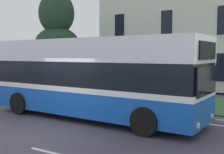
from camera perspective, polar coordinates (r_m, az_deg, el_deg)
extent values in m
cube|color=#46404B|center=(10.48, -12.29, -10.33)|extent=(60.00, 56.00, 0.06)
cube|color=silver|center=(13.29, -1.33, -6.92)|extent=(54.00, 0.14, 0.01)
cube|color=silver|center=(7.91, -10.68, -15.01)|extent=(2.00, 0.12, 0.01)
cube|color=#9E9E99|center=(13.67, -0.27, -6.36)|extent=(57.00, 0.24, 0.12)
cube|color=#3F693D|center=(16.43, 5.56, -4.53)|extent=(57.00, 6.14, 0.12)
cube|color=silver|center=(25.63, 19.31, 9.78)|extent=(15.51, 10.64, 9.97)
cube|color=white|center=(20.35, 16.09, 7.91)|extent=(15.51, 0.06, 0.20)
cube|color=#2D333D|center=(20.35, 15.92, 0.34)|extent=(1.10, 0.06, 2.20)
cube|color=white|center=(22.55, 1.53, 2.40)|extent=(0.95, 0.04, 1.95)
cube|color=black|center=(22.53, 1.51, 2.39)|extent=(0.85, 0.03, 1.85)
cube|color=white|center=(20.91, 10.82, 2.15)|extent=(0.95, 0.04, 1.95)
cube|color=black|center=(20.89, 10.80, 2.15)|extent=(0.85, 0.03, 1.85)
cube|color=white|center=(19.90, 21.35, 1.81)|extent=(0.95, 0.04, 1.95)
cube|color=black|center=(19.88, 21.34, 1.81)|extent=(0.85, 0.03, 1.85)
cube|color=white|center=(22.65, 1.55, 10.17)|extent=(0.95, 0.04, 1.95)
cube|color=black|center=(22.63, 1.52, 10.18)|extent=(0.85, 0.03, 1.85)
cube|color=white|center=(21.01, 10.94, 10.54)|extent=(0.95, 0.04, 1.95)
cube|color=black|center=(20.99, 10.92, 10.54)|extent=(0.85, 0.03, 1.85)
cube|color=white|center=(20.01, 21.60, 10.61)|extent=(0.95, 0.04, 1.95)
cube|color=black|center=(19.99, 21.59, 10.62)|extent=(0.85, 0.03, 1.85)
cube|color=black|center=(12.98, 6.71, -2.46)|extent=(16.90, 0.04, 0.04)
cube|color=black|center=(13.11, 6.68, -6.23)|extent=(16.90, 0.04, 0.04)
cylinder|color=black|center=(18.21, -18.31, -2.16)|extent=(0.02, 0.02, 0.95)
cylinder|color=black|center=(17.87, -17.35, -2.26)|extent=(0.02, 0.02, 0.95)
cylinder|color=black|center=(17.53, -16.36, -2.37)|extent=(0.02, 0.02, 0.95)
cylinder|color=black|center=(17.20, -15.33, -2.47)|extent=(0.02, 0.02, 0.95)
cylinder|color=black|center=(16.87, -14.26, -2.58)|extent=(0.02, 0.02, 0.95)
cylinder|color=black|center=(16.55, -13.15, -2.70)|extent=(0.02, 0.02, 0.95)
cylinder|color=black|center=(16.24, -12.00, -2.82)|extent=(0.02, 0.02, 0.95)
cylinder|color=black|center=(15.93, -10.79, -2.94)|extent=(0.02, 0.02, 0.95)
cylinder|color=black|center=(15.63, -9.55, -3.06)|extent=(0.02, 0.02, 0.95)
cylinder|color=black|center=(15.34, -8.25, -3.19)|extent=(0.02, 0.02, 0.95)
cylinder|color=black|center=(15.05, -6.91, -3.32)|extent=(0.02, 0.02, 0.95)
cylinder|color=black|center=(14.78, -5.51, -3.45)|extent=(0.02, 0.02, 0.95)
cylinder|color=black|center=(14.51, -4.06, -3.59)|extent=(0.02, 0.02, 0.95)
cylinder|color=black|center=(14.26, -2.55, -3.73)|extent=(0.02, 0.02, 0.95)
cylinder|color=black|center=(14.01, -1.00, -3.87)|extent=(0.02, 0.02, 0.95)
cylinder|color=black|center=(13.78, 0.62, -4.02)|extent=(0.02, 0.02, 0.95)
cylinder|color=black|center=(13.55, 2.28, -4.16)|extent=(0.02, 0.02, 0.95)
cylinder|color=black|center=(13.34, 4.01, -4.31)|extent=(0.02, 0.02, 0.95)
cylinder|color=black|center=(13.14, 5.78, -4.45)|extent=(0.02, 0.02, 0.95)
cylinder|color=black|center=(12.96, 7.61, -4.60)|extent=(0.02, 0.02, 0.95)
cylinder|color=black|center=(12.78, 9.50, -4.75)|extent=(0.02, 0.02, 0.95)
cylinder|color=black|center=(12.62, 11.43, -4.89)|extent=(0.02, 0.02, 0.95)
cylinder|color=black|center=(12.48, 13.41, -5.03)|extent=(0.02, 0.02, 0.95)
cylinder|color=black|center=(12.35, 15.44, -5.17)|extent=(0.02, 0.02, 0.95)
cylinder|color=black|center=(12.24, 17.51, -5.31)|extent=(0.02, 0.02, 0.95)
cylinder|color=black|center=(12.14, 19.61, -5.44)|extent=(0.02, 0.02, 0.95)
cylinder|color=#423328|center=(21.06, -11.50, -0.42)|extent=(0.43, 0.43, 1.48)
ellipsoid|color=#1E4328|center=(20.81, -11.73, 0.33)|extent=(3.37, 3.37, 2.59)
ellipsoid|color=#1F3A27|center=(21.03, -10.95, 6.46)|extent=(3.21, 3.21, 2.47)
ellipsoid|color=#223927|center=(21.27, -11.08, 12.46)|extent=(2.56, 2.56, 3.05)
cube|color=#144FB5|center=(11.93, -4.15, -4.36)|extent=(9.50, 2.92, 1.08)
cube|color=white|center=(11.86, -4.16, -1.97)|extent=(9.52, 2.95, 0.20)
cube|color=black|center=(11.81, -4.17, 0.68)|extent=(9.42, 2.88, 1.02)
cube|color=silver|center=(11.79, -4.20, 5.35)|extent=(9.50, 2.92, 0.90)
cube|color=black|center=(9.69, 18.52, -0.68)|extent=(0.15, 2.13, 0.94)
cube|color=black|center=(9.65, 18.67, 5.04)|extent=(0.14, 1.83, 0.58)
cylinder|color=silver|center=(10.66, 19.49, -7.43)|extent=(0.05, 0.20, 0.20)
cylinder|color=silver|center=(9.13, 16.97, -9.36)|extent=(0.05, 0.20, 0.20)
cylinder|color=black|center=(11.52, 12.11, -6.39)|extent=(0.97, 0.34, 0.96)
cylinder|color=black|center=(9.34, 6.56, -8.88)|extent=(0.97, 0.34, 0.96)
cylinder|color=black|center=(14.91, -10.75, -3.89)|extent=(0.97, 0.34, 0.96)
cylinder|color=black|center=(13.29, -18.13, -5.06)|extent=(0.97, 0.34, 0.96)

